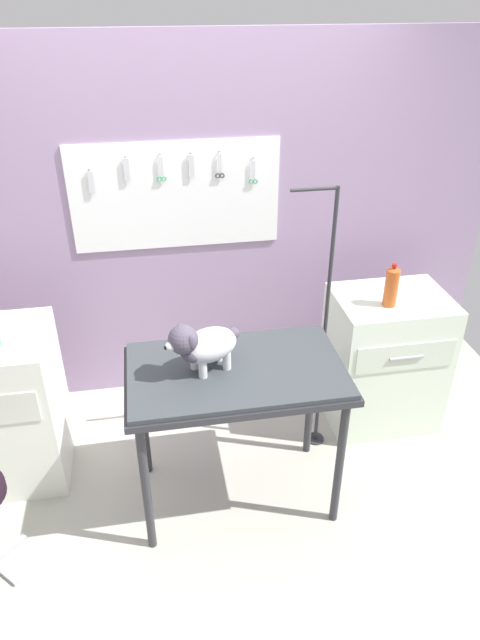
{
  "coord_description": "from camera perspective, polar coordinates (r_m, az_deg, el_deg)",
  "views": [
    {
      "loc": [
        -0.27,
        -2.1,
        2.51
      ],
      "look_at": [
        0.13,
        0.13,
        1.15
      ],
      "focal_mm": 31.85,
      "sensor_mm": 36.0,
      "label": 1
    }
  ],
  "objects": [
    {
      "name": "cabinet_right",
      "position": [
        3.71,
        14.25,
        -3.85
      ],
      "size": [
        0.68,
        0.54,
        0.89
      ],
      "color": "silver",
      "rests_on": "ground"
    },
    {
      "name": "rear_wall_panel",
      "position": [
        3.64,
        -5.16,
        9.05
      ],
      "size": [
        4.0,
        0.09,
        2.3
      ],
      "color": "#997FA2",
      "rests_on": "ground"
    },
    {
      "name": "soda_bottle",
      "position": [
        3.34,
        14.97,
        3.28
      ],
      "size": [
        0.08,
        0.08,
        0.26
      ],
      "color": "#BC511F",
      "rests_on": "cabinet_right"
    },
    {
      "name": "dog",
      "position": [
        2.69,
        -3.84,
        -2.51
      ],
      "size": [
        0.39,
        0.27,
        0.29
      ],
      "color": "silver",
      "rests_on": "grooming_table"
    },
    {
      "name": "ground",
      "position": [
        3.29,
        -1.86,
        -19.19
      ],
      "size": [
        4.4,
        4.0,
        0.04
      ],
      "primitive_type": "cube",
      "color": "#A9AA9B"
    },
    {
      "name": "grooming_table",
      "position": [
        2.84,
        -0.39,
        -6.23
      ],
      "size": [
        1.09,
        0.65,
        0.88
      ],
      "color": "#2D2D33",
      "rests_on": "ground"
    },
    {
      "name": "grooming_arm",
      "position": [
        3.25,
        8.31,
        -1.77
      ],
      "size": [
        0.3,
        0.11,
        1.65
      ],
      "color": "#2D2D33",
      "rests_on": "ground"
    }
  ]
}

